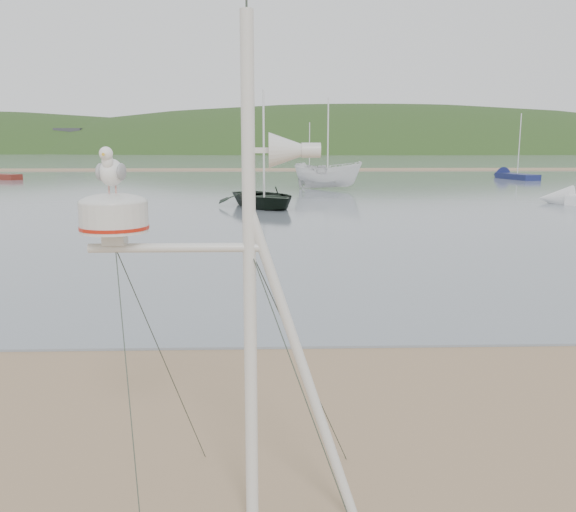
{
  "coord_description": "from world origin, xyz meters",
  "views": [
    {
      "loc": [
        1.85,
        -5.32,
        3.25
      ],
      "look_at": [
        2.04,
        1.0,
        2.07
      ],
      "focal_mm": 38.0,
      "sensor_mm": 36.0,
      "label": 1
    }
  ],
  "objects_px": {
    "sailboat_blue_far": "(507,175)",
    "sailboat_dark_mid": "(312,173)",
    "boat_dark": "(264,157)",
    "boat_white": "(328,152)",
    "mast_rig": "(243,391)"
  },
  "relations": [
    {
      "from": "sailboat_blue_far",
      "to": "sailboat_dark_mid",
      "type": "distance_m",
      "value": 18.44
    },
    {
      "from": "boat_dark",
      "to": "sailboat_dark_mid",
      "type": "xyz_separation_m",
      "value": [
        4.49,
        29.85,
        -2.28
      ]
    },
    {
      "from": "boat_dark",
      "to": "sailboat_dark_mid",
      "type": "distance_m",
      "value": 30.27
    },
    {
      "from": "boat_white",
      "to": "sailboat_dark_mid",
      "type": "relative_size",
      "value": 0.9
    },
    {
      "from": "sailboat_blue_far",
      "to": "boat_white",
      "type": "bearing_deg",
      "value": -143.76
    },
    {
      "from": "mast_rig",
      "to": "sailboat_blue_far",
      "type": "relative_size",
      "value": 0.79
    },
    {
      "from": "sailboat_dark_mid",
      "to": "sailboat_blue_far",
      "type": "bearing_deg",
      "value": -13.35
    },
    {
      "from": "mast_rig",
      "to": "sailboat_dark_mid",
      "type": "distance_m",
      "value": 56.1
    },
    {
      "from": "boat_dark",
      "to": "sailboat_blue_far",
      "type": "xyz_separation_m",
      "value": [
        22.43,
        25.59,
        -2.28
      ]
    },
    {
      "from": "mast_rig",
      "to": "sailboat_dark_mid",
      "type": "xyz_separation_m",
      "value": [
        4.46,
        55.91,
        -0.94
      ]
    },
    {
      "from": "boat_white",
      "to": "sailboat_dark_mid",
      "type": "height_order",
      "value": "sailboat_dark_mid"
    },
    {
      "from": "mast_rig",
      "to": "sailboat_blue_far",
      "type": "distance_m",
      "value": 56.31
    },
    {
      "from": "mast_rig",
      "to": "boat_dark",
      "type": "xyz_separation_m",
      "value": [
        -0.02,
        26.06,
        1.35
      ]
    },
    {
      "from": "sailboat_blue_far",
      "to": "sailboat_dark_mid",
      "type": "bearing_deg",
      "value": 166.65
    },
    {
      "from": "mast_rig",
      "to": "boat_white",
      "type": "relative_size",
      "value": 1.0
    }
  ]
}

